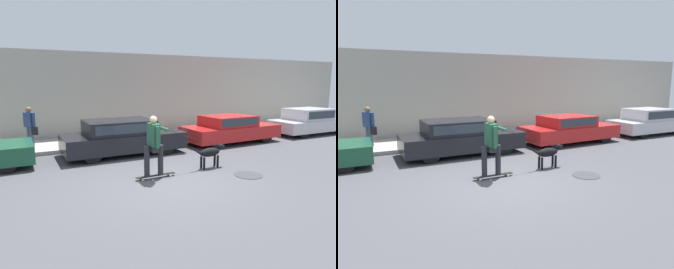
% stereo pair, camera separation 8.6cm
% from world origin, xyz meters
% --- Properties ---
extents(ground_plane, '(36.00, 36.00, 0.00)m').
position_xyz_m(ground_plane, '(0.00, 0.00, 0.00)').
color(ground_plane, '#47474C').
extents(back_wall, '(32.00, 0.30, 3.89)m').
position_xyz_m(back_wall, '(0.00, 7.21, 1.95)').
color(back_wall, '#9E998E').
rests_on(back_wall, ground_plane).
extents(sidewalk_curb, '(30.00, 2.57, 0.14)m').
position_xyz_m(sidewalk_curb, '(0.00, 5.76, 0.07)').
color(sidewalk_curb, '#A39E93').
rests_on(sidewalk_curb, ground_plane).
extents(parked_car_1, '(4.27, 1.85, 1.25)m').
position_xyz_m(parked_car_1, '(-0.10, 3.48, 0.62)').
color(parked_car_1, black).
rests_on(parked_car_1, ground_plane).
extents(parked_car_2, '(4.26, 1.93, 1.17)m').
position_xyz_m(parked_car_2, '(4.67, 3.48, 0.58)').
color(parked_car_2, black).
rests_on(parked_car_2, ground_plane).
extents(parked_car_3, '(4.23, 1.71, 1.27)m').
position_xyz_m(parked_car_3, '(9.61, 3.48, 0.61)').
color(parked_car_3, black).
rests_on(parked_car_3, ground_plane).
extents(dog, '(1.18, 0.31, 0.70)m').
position_xyz_m(dog, '(1.73, 0.62, 0.47)').
color(dog, black).
rests_on(dog, ground_plane).
extents(skateboarder, '(2.84, 0.61, 1.70)m').
position_xyz_m(skateboarder, '(-0.20, 0.45, 0.96)').
color(skateboarder, beige).
rests_on(skateboarder, ground_plane).
extents(pedestrian_with_bag, '(0.46, 0.63, 1.51)m').
position_xyz_m(pedestrian_with_bag, '(-3.03, 5.62, 0.97)').
color(pedestrian_with_bag, '#3D4760').
rests_on(pedestrian_with_bag, sidewalk_curb).
extents(manhole_cover, '(0.77, 0.77, 0.01)m').
position_xyz_m(manhole_cover, '(2.26, -0.47, 0.01)').
color(manhole_cover, '#38383D').
rests_on(manhole_cover, ground_plane).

